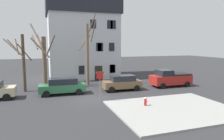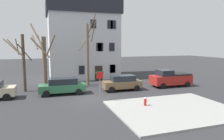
{
  "view_description": "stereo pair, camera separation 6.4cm",
  "coord_description": "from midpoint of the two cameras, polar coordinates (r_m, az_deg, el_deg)",
  "views": [
    {
      "loc": [
        -4.22,
        -18.8,
        5.23
      ],
      "look_at": [
        2.98,
        2.65,
        2.37
      ],
      "focal_mm": 33.1,
      "sensor_mm": 36.0,
      "label": 1
    },
    {
      "loc": [
        -4.15,
        -18.82,
        5.23
      ],
      "look_at": [
        2.98,
        2.65,
        2.37
      ],
      "focal_mm": 33.1,
      "sensor_mm": 36.0,
      "label": 2
    }
  ],
  "objects": [
    {
      "name": "street_sign_pole",
      "position": [
        18.4,
        -3.45,
        -3.02
      ],
      "size": [
        0.76,
        0.07,
        2.81
      ],
      "color": "slate",
      "rests_on": "ground_plane"
    },
    {
      "name": "ground_plane",
      "position": [
        19.96,
        -5.86,
        -8.02
      ],
      "size": [
        120.0,
        120.0,
        0.0
      ],
      "primitive_type": "plane",
      "color": "#2D2D30"
    },
    {
      "name": "tree_bare_far",
      "position": [
        26.18,
        -6.79,
        4.85
      ],
      "size": [
        2.2,
        1.89,
        8.94
      ],
      "color": "brown",
      "rests_on": "ground_plane"
    },
    {
      "name": "sidewalk_slab",
      "position": [
        17.54,
        16.54,
        -10.25
      ],
      "size": [
        9.6,
        7.61,
        0.12
      ],
      "primitive_type": "cube",
      "color": "#999993",
      "rests_on": "ground_plane"
    },
    {
      "name": "building_main",
      "position": [
        33.16,
        -8.33,
        8.5
      ],
      "size": [
        10.65,
        8.32,
        11.84
      ],
      "color": "silver",
      "rests_on": "ground_plane"
    },
    {
      "name": "tree_bare_mid",
      "position": [
        25.18,
        -18.4,
        3.0
      ],
      "size": [
        2.82,
        2.81,
        7.53
      ],
      "color": "brown",
      "rests_on": "ground_plane"
    },
    {
      "name": "car_green_wagon",
      "position": [
        22.17,
        -13.6,
        -4.3
      ],
      "size": [
        4.74,
        2.05,
        1.7
      ],
      "color": "#2D6B42",
      "rests_on": "ground_plane"
    },
    {
      "name": "fire_hydrant",
      "position": [
        17.63,
        9.1,
        -8.48
      ],
      "size": [
        0.42,
        0.22,
        0.72
      ],
      "color": "red",
      "rests_on": "sidewalk_slab"
    },
    {
      "name": "car_brown_wagon",
      "position": [
        23.37,
        2.75,
        -3.5
      ],
      "size": [
        4.35,
        2.03,
        1.72
      ],
      "color": "brown",
      "rests_on": "ground_plane"
    },
    {
      "name": "tree_bare_near",
      "position": [
        24.36,
        -23.53,
        2.31
      ],
      "size": [
        2.83,
        2.35,
        6.27
      ],
      "color": "#4C3D2D",
      "rests_on": "ground_plane"
    },
    {
      "name": "pickup_truck_red",
      "position": [
        26.58,
        15.73,
        -2.21
      ],
      "size": [
        5.02,
        2.31,
        2.09
      ],
      "color": "#AD231E",
      "rests_on": "ground_plane"
    }
  ]
}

